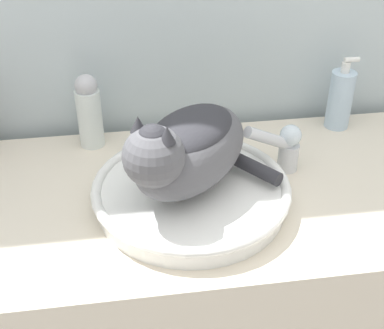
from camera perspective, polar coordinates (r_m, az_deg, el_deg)
sink_basin at (r=1.05m, az=-0.09°, el=-2.99°), size 0.39×0.39×0.05m
cat at (r=0.98m, az=-0.58°, el=1.77°), size 0.33×0.31×0.19m
faucet at (r=1.14m, az=9.81°, el=2.06°), size 0.14×0.08×0.14m
soap_pump_bottle at (r=1.34m, az=15.54°, el=6.77°), size 0.06×0.06×0.18m
lotion_bottle_white at (r=1.23m, az=-10.92°, el=5.62°), size 0.06×0.06×0.18m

